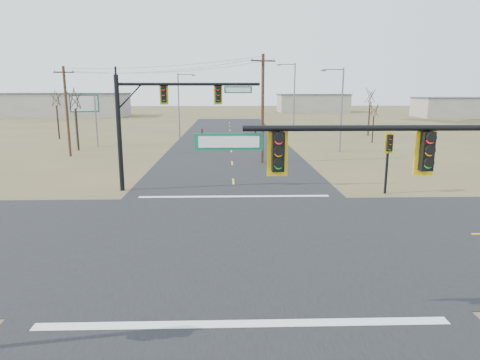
{
  "coord_description": "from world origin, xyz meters",
  "views": [
    {
      "loc": [
        -0.41,
        -18.7,
        6.66
      ],
      "look_at": [
        0.17,
        1.0,
        2.47
      ],
      "focal_mm": 32.0,
      "sensor_mm": 36.0,
      "label": 1
    }
  ],
  "objects_px": {
    "utility_pole_near": "(263,107)",
    "highway_sign": "(85,110)",
    "utility_pole_far": "(67,110)",
    "bare_tree_b": "(56,98)",
    "streetlight_a": "(340,105)",
    "bare_tree_d": "(370,95)",
    "mast_arm_far": "(162,108)",
    "bare_tree_c": "(374,109)",
    "pedestal_signal_ne": "(389,148)",
    "bare_tree_a": "(75,98)",
    "streetlight_b": "(293,94)",
    "mast_arm_near": "(425,168)",
    "streetlight_c": "(180,102)"
  },
  "relations": [
    {
      "from": "utility_pole_near",
      "to": "highway_sign",
      "type": "height_order",
      "value": "utility_pole_near"
    },
    {
      "from": "utility_pole_far",
      "to": "bare_tree_b",
      "type": "relative_size",
      "value": 1.29
    },
    {
      "from": "streetlight_a",
      "to": "bare_tree_b",
      "type": "height_order",
      "value": "streetlight_a"
    },
    {
      "from": "utility_pole_near",
      "to": "bare_tree_d",
      "type": "distance_m",
      "value": 28.93
    },
    {
      "from": "mast_arm_far",
      "to": "bare_tree_c",
      "type": "bearing_deg",
      "value": 34.73
    },
    {
      "from": "bare_tree_c",
      "to": "pedestal_signal_ne",
      "type": "bearing_deg",
      "value": -106.8
    },
    {
      "from": "utility_pole_far",
      "to": "bare_tree_a",
      "type": "distance_m",
      "value": 4.5
    },
    {
      "from": "mast_arm_far",
      "to": "bare_tree_b",
      "type": "xyz_separation_m",
      "value": [
        -18.78,
        30.85,
        0.07
      ]
    },
    {
      "from": "mast_arm_far",
      "to": "bare_tree_a",
      "type": "bearing_deg",
      "value": 108.66
    },
    {
      "from": "utility_pole_near",
      "to": "utility_pole_far",
      "type": "relative_size",
      "value": 1.09
    },
    {
      "from": "pedestal_signal_ne",
      "to": "streetlight_a",
      "type": "distance_m",
      "value": 19.34
    },
    {
      "from": "pedestal_signal_ne",
      "to": "bare_tree_d",
      "type": "relative_size",
      "value": 0.56
    },
    {
      "from": "streetlight_b",
      "to": "streetlight_a",
      "type": "bearing_deg",
      "value": -68.73
    },
    {
      "from": "utility_pole_near",
      "to": "bare_tree_c",
      "type": "distance_m",
      "value": 21.1
    },
    {
      "from": "streetlight_b",
      "to": "utility_pole_near",
      "type": "bearing_deg",
      "value": -86.81
    },
    {
      "from": "bare_tree_d",
      "to": "highway_sign",
      "type": "bearing_deg",
      "value": -163.13
    },
    {
      "from": "utility_pole_near",
      "to": "streetlight_a",
      "type": "bearing_deg",
      "value": 37.45
    },
    {
      "from": "mast_arm_near",
      "to": "bare_tree_c",
      "type": "bearing_deg",
      "value": 70.81
    },
    {
      "from": "streetlight_c",
      "to": "streetlight_a",
      "type": "bearing_deg",
      "value": -28.6
    },
    {
      "from": "mast_arm_far",
      "to": "pedestal_signal_ne",
      "type": "bearing_deg",
      "value": -19.63
    },
    {
      "from": "utility_pole_near",
      "to": "streetlight_c",
      "type": "relative_size",
      "value": 1.11
    },
    {
      "from": "streetlight_b",
      "to": "mast_arm_far",
      "type": "bearing_deg",
      "value": -93.05
    },
    {
      "from": "pedestal_signal_ne",
      "to": "bare_tree_b",
      "type": "height_order",
      "value": "bare_tree_b"
    },
    {
      "from": "pedestal_signal_ne",
      "to": "bare_tree_b",
      "type": "bearing_deg",
      "value": 132.36
    },
    {
      "from": "streetlight_c",
      "to": "bare_tree_b",
      "type": "height_order",
      "value": "streetlight_c"
    },
    {
      "from": "utility_pole_near",
      "to": "streetlight_a",
      "type": "xyz_separation_m",
      "value": [
        8.83,
        6.77,
        -0.06
      ]
    },
    {
      "from": "utility_pole_near",
      "to": "streetlight_b",
      "type": "distance_m",
      "value": 30.04
    },
    {
      "from": "streetlight_a",
      "to": "bare_tree_d",
      "type": "height_order",
      "value": "streetlight_a"
    },
    {
      "from": "mast_arm_near",
      "to": "bare_tree_d",
      "type": "distance_m",
      "value": 53.22
    },
    {
      "from": "bare_tree_a",
      "to": "bare_tree_c",
      "type": "bearing_deg",
      "value": 9.48
    },
    {
      "from": "utility_pole_near",
      "to": "streetlight_b",
      "type": "height_order",
      "value": "streetlight_b"
    },
    {
      "from": "streetlight_c",
      "to": "bare_tree_c",
      "type": "relative_size",
      "value": 1.63
    },
    {
      "from": "bare_tree_b",
      "to": "bare_tree_a",
      "type": "bearing_deg",
      "value": -60.36
    },
    {
      "from": "highway_sign",
      "to": "streetlight_b",
      "type": "height_order",
      "value": "streetlight_b"
    },
    {
      "from": "mast_arm_near",
      "to": "streetlight_b",
      "type": "relative_size",
      "value": 0.97
    },
    {
      "from": "bare_tree_a",
      "to": "bare_tree_d",
      "type": "xyz_separation_m",
      "value": [
        37.26,
        14.32,
        0.14
      ]
    },
    {
      "from": "utility_pole_near",
      "to": "streetlight_c",
      "type": "distance_m",
      "value": 22.39
    },
    {
      "from": "utility_pole_far",
      "to": "streetlight_a",
      "type": "bearing_deg",
      "value": 4.79
    },
    {
      "from": "bare_tree_d",
      "to": "streetlight_b",
      "type": "bearing_deg",
      "value": 149.41
    },
    {
      "from": "mast_arm_far",
      "to": "mast_arm_near",
      "type": "bearing_deg",
      "value": -74.29
    },
    {
      "from": "mast_arm_near",
      "to": "streetlight_a",
      "type": "xyz_separation_m",
      "value": [
        6.7,
        34.65,
        0.41
      ]
    },
    {
      "from": "streetlight_a",
      "to": "utility_pole_near",
      "type": "bearing_deg",
      "value": -158.72
    },
    {
      "from": "utility_pole_near",
      "to": "highway_sign",
      "type": "xyz_separation_m",
      "value": [
        -19.79,
        11.78,
        -0.76
      ]
    },
    {
      "from": "highway_sign",
      "to": "bare_tree_b",
      "type": "relative_size",
      "value": 0.88
    },
    {
      "from": "bare_tree_c",
      "to": "streetlight_a",
      "type": "bearing_deg",
      "value": -129.22
    },
    {
      "from": "highway_sign",
      "to": "streetlight_b",
      "type": "bearing_deg",
      "value": 15.53
    },
    {
      "from": "mast_arm_near",
      "to": "streetlight_b",
      "type": "xyz_separation_m",
      "value": [
        5.01,
        57.05,
        1.41
      ]
    },
    {
      "from": "streetlight_b",
      "to": "bare_tree_a",
      "type": "relative_size",
      "value": 1.47
    },
    {
      "from": "pedestal_signal_ne",
      "to": "bare_tree_c",
      "type": "relative_size",
      "value": 0.75
    },
    {
      "from": "streetlight_c",
      "to": "mast_arm_near",
      "type": "bearing_deg",
      "value": -68.77
    }
  ]
}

